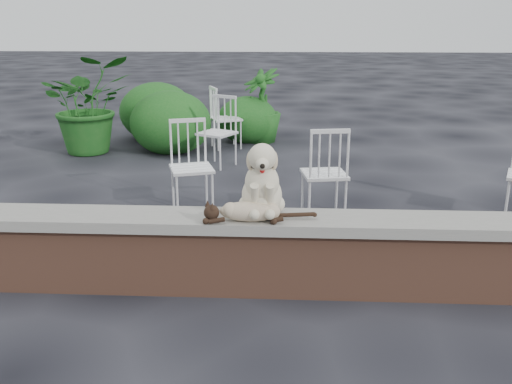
{
  "coord_description": "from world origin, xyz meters",
  "views": [
    {
      "loc": [
        -0.45,
        -3.81,
        1.95
      ],
      "look_at": [
        -0.66,
        0.2,
        0.7
      ],
      "focal_mm": 39.63,
      "sensor_mm": 36.0,
      "label": 1
    }
  ],
  "objects_px": {
    "chair_b": "(217,132)",
    "potted_plant_b": "(261,106)",
    "chair_a": "(192,167)",
    "dog": "(262,177)",
    "chair_e": "(226,118)",
    "potted_plant_a": "(88,104)",
    "cat": "(249,210)",
    "chair_c": "(324,172)"
  },
  "relations": [
    {
      "from": "chair_b",
      "to": "potted_plant_b",
      "type": "height_order",
      "value": "potted_plant_b"
    },
    {
      "from": "chair_a",
      "to": "chair_b",
      "type": "xyz_separation_m",
      "value": [
        0.04,
        1.86,
        0.0
      ]
    },
    {
      "from": "dog",
      "to": "chair_e",
      "type": "distance_m",
      "value": 4.79
    },
    {
      "from": "potted_plant_a",
      "to": "potted_plant_b",
      "type": "height_order",
      "value": "potted_plant_a"
    },
    {
      "from": "dog",
      "to": "chair_a",
      "type": "xyz_separation_m",
      "value": [
        -0.8,
        1.73,
        -0.39
      ]
    },
    {
      "from": "dog",
      "to": "chair_e",
      "type": "relative_size",
      "value": 0.59
    },
    {
      "from": "chair_b",
      "to": "potted_plant_a",
      "type": "height_order",
      "value": "potted_plant_a"
    },
    {
      "from": "cat",
      "to": "potted_plant_b",
      "type": "height_order",
      "value": "potted_plant_b"
    },
    {
      "from": "chair_a",
      "to": "potted_plant_b",
      "type": "xyz_separation_m",
      "value": [
        0.56,
        3.46,
        0.12
      ]
    },
    {
      "from": "chair_b",
      "to": "cat",
      "type": "bearing_deg",
      "value": -50.41
    },
    {
      "from": "dog",
      "to": "potted_plant_a",
      "type": "height_order",
      "value": "potted_plant_a"
    },
    {
      "from": "cat",
      "to": "chair_c",
      "type": "relative_size",
      "value": 1.0
    },
    {
      "from": "dog",
      "to": "potted_plant_b",
      "type": "xyz_separation_m",
      "value": [
        -0.24,
        5.18,
        -0.27
      ]
    },
    {
      "from": "chair_e",
      "to": "chair_c",
      "type": "xyz_separation_m",
      "value": [
        1.31,
        -3.13,
        0.0
      ]
    },
    {
      "from": "chair_c",
      "to": "chair_b",
      "type": "xyz_separation_m",
      "value": [
        -1.31,
        1.99,
        0.0
      ]
    },
    {
      "from": "chair_c",
      "to": "potted_plant_b",
      "type": "xyz_separation_m",
      "value": [
        -0.79,
        3.59,
        0.12
      ]
    },
    {
      "from": "chair_c",
      "to": "potted_plant_b",
      "type": "distance_m",
      "value": 3.68
    },
    {
      "from": "potted_plant_a",
      "to": "chair_a",
      "type": "bearing_deg",
      "value": -53.08
    },
    {
      "from": "chair_a",
      "to": "potted_plant_b",
      "type": "height_order",
      "value": "potted_plant_b"
    },
    {
      "from": "chair_c",
      "to": "potted_plant_a",
      "type": "xyz_separation_m",
      "value": [
        -3.29,
        2.72,
        0.25
      ]
    },
    {
      "from": "cat",
      "to": "chair_a",
      "type": "xyz_separation_m",
      "value": [
        -0.72,
        1.88,
        -0.19
      ]
    },
    {
      "from": "cat",
      "to": "chair_e",
      "type": "distance_m",
      "value": 4.91
    },
    {
      "from": "potted_plant_b",
      "to": "chair_b",
      "type": "bearing_deg",
      "value": -107.95
    },
    {
      "from": "chair_b",
      "to": "chair_e",
      "type": "bearing_deg",
      "value": 119.11
    },
    {
      "from": "chair_a",
      "to": "dog",
      "type": "bearing_deg",
      "value": -82.92
    },
    {
      "from": "dog",
      "to": "chair_b",
      "type": "height_order",
      "value": "dog"
    },
    {
      "from": "chair_e",
      "to": "dog",
      "type": "bearing_deg",
      "value": 166.47
    },
    {
      "from": "chair_e",
      "to": "chair_b",
      "type": "relative_size",
      "value": 1.0
    },
    {
      "from": "chair_c",
      "to": "chair_b",
      "type": "relative_size",
      "value": 1.0
    },
    {
      "from": "chair_e",
      "to": "chair_a",
      "type": "relative_size",
      "value": 1.0
    },
    {
      "from": "dog",
      "to": "cat",
      "type": "xyz_separation_m",
      "value": [
        -0.08,
        -0.15,
        -0.2
      ]
    },
    {
      "from": "chair_b",
      "to": "potted_plant_a",
      "type": "bearing_deg",
      "value": -170.88
    },
    {
      "from": "chair_e",
      "to": "chair_c",
      "type": "height_order",
      "value": "same"
    },
    {
      "from": "chair_a",
      "to": "potted_plant_a",
      "type": "bearing_deg",
      "value": 109.17
    },
    {
      "from": "potted_plant_a",
      "to": "potted_plant_b",
      "type": "distance_m",
      "value": 2.65
    },
    {
      "from": "chair_c",
      "to": "chair_b",
      "type": "bearing_deg",
      "value": -65.59
    },
    {
      "from": "dog",
      "to": "cat",
      "type": "distance_m",
      "value": 0.26
    },
    {
      "from": "chair_e",
      "to": "cat",
      "type": "bearing_deg",
      "value": 165.27
    },
    {
      "from": "dog",
      "to": "chair_a",
      "type": "height_order",
      "value": "dog"
    },
    {
      "from": "chair_e",
      "to": "chair_c",
      "type": "distance_m",
      "value": 3.39
    },
    {
      "from": "chair_c",
      "to": "cat",
      "type": "bearing_deg",
      "value": 60.96
    },
    {
      "from": "chair_e",
      "to": "potted_plant_b",
      "type": "height_order",
      "value": "potted_plant_b"
    }
  ]
}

